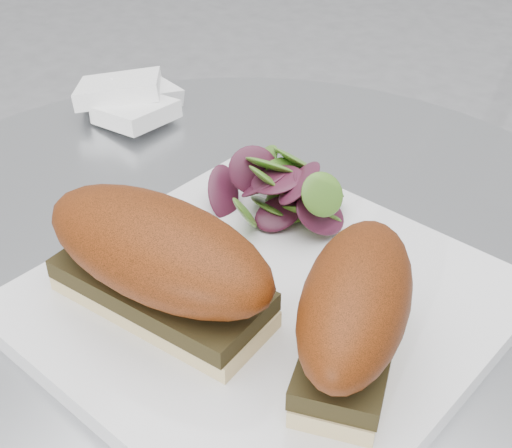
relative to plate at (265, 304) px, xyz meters
The scene contains 5 objects.
plate is the anchor object (origin of this frame).
sandwich_left 0.09m from the plate, 136.10° to the right, with size 0.18×0.08×0.08m.
sandwich_right 0.09m from the plate, 15.83° to the right, with size 0.10×0.15×0.08m.
salad 0.10m from the plate, 120.96° to the left, with size 0.10×0.10×0.05m, color #55882C, non-canonical shape.
napkin 0.33m from the plate, 148.94° to the left, with size 0.11×0.11×0.02m, color white, non-canonical shape.
Camera 1 is at (0.25, -0.34, 1.08)m, focal length 50.00 mm.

